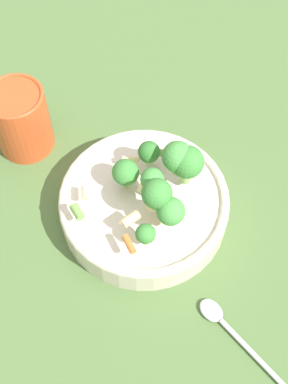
# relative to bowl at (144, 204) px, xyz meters

# --- Properties ---
(ground_plane) EXTENTS (3.00, 3.00, 0.00)m
(ground_plane) POSITION_rel_bowl_xyz_m (0.00, 0.00, -0.03)
(ground_plane) COLOR #4C6B38
(bowl) EXTENTS (0.24, 0.24, 0.05)m
(bowl) POSITION_rel_bowl_xyz_m (0.00, 0.00, 0.00)
(bowl) COLOR beige
(bowl) RESTS_ON ground_plane
(pasta_salad) EXTENTS (0.17, 0.15, 0.08)m
(pasta_salad) POSITION_rel_bowl_xyz_m (0.02, -0.02, 0.07)
(pasta_salad) COLOR #8CB766
(pasta_salad) RESTS_ON bowl
(cup) EXTENTS (0.09, 0.09, 0.11)m
(cup) POSITION_rel_bowl_xyz_m (-0.01, 0.23, 0.03)
(cup) COLOR #CC4C23
(cup) RESTS_ON ground_plane
(spoon) EXTENTS (0.05, 0.18, 0.01)m
(spoon) POSITION_rel_bowl_xyz_m (-0.07, -0.20, -0.02)
(spoon) COLOR silver
(spoon) RESTS_ON ground_plane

